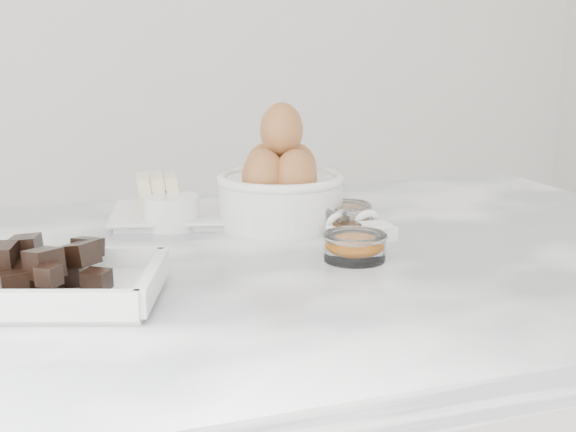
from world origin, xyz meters
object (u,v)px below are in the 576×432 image
at_px(butter_plate, 168,205).
at_px(vanilla_spoon, 346,229).
at_px(honey_bowl, 341,216).
at_px(sugar_ramekin, 172,210).
at_px(zest_bowl, 355,245).
at_px(chocolate_dish, 53,277).
at_px(egg_bowl, 281,186).
at_px(salt_spoon, 372,229).

height_order(butter_plate, vanilla_spoon, butter_plate).
bearing_deg(honey_bowl, butter_plate, 147.18).
distance_m(butter_plate, sugar_ramekin, 0.05).
bearing_deg(zest_bowl, chocolate_dish, -175.99).
xyz_separation_m(egg_bowl, zest_bowl, (0.02, -0.20, -0.04)).
xyz_separation_m(egg_bowl, vanilla_spoon, (0.06, -0.10, -0.04)).
bearing_deg(vanilla_spoon, sugar_ramekin, 147.40).
height_order(butter_plate, sugar_ramekin, butter_plate).
bearing_deg(sugar_ramekin, honey_bowl, -22.13).
distance_m(egg_bowl, salt_spoon, 0.15).
distance_m(zest_bowl, vanilla_spoon, 0.11).
distance_m(butter_plate, honey_bowl, 0.25).
bearing_deg(honey_bowl, sugar_ramekin, 157.87).
bearing_deg(sugar_ramekin, zest_bowl, -53.71).
height_order(honey_bowl, vanilla_spoon, same).
relative_size(sugar_ramekin, egg_bowl, 0.43).
xyz_separation_m(chocolate_dish, zest_bowl, (0.35, 0.02, -0.00)).
height_order(honey_bowl, zest_bowl, honey_bowl).
bearing_deg(chocolate_dish, sugar_ramekin, 55.53).
distance_m(egg_bowl, honey_bowl, 0.10).
distance_m(chocolate_dish, sugar_ramekin, 0.31).
xyz_separation_m(chocolate_dish, sugar_ramekin, (0.18, 0.26, 0.00)).
bearing_deg(chocolate_dish, salt_spoon, 15.33).
distance_m(butter_plate, egg_bowl, 0.17).
relative_size(honey_bowl, salt_spoon, 1.39).
xyz_separation_m(sugar_ramekin, zest_bowl, (0.17, -0.23, -0.01)).
bearing_deg(salt_spoon, sugar_ramekin, 148.82).
height_order(chocolate_dish, vanilla_spoon, chocolate_dish).
distance_m(chocolate_dish, butter_plate, 0.36).
relative_size(chocolate_dish, vanilla_spoon, 3.74).
bearing_deg(honey_bowl, salt_spoon, -69.79).
bearing_deg(zest_bowl, salt_spoon, 53.27).
bearing_deg(sugar_ramekin, vanilla_spoon, -32.60).
relative_size(chocolate_dish, sugar_ramekin, 3.35).
xyz_separation_m(butter_plate, honey_bowl, (0.21, -0.14, -0.00)).
xyz_separation_m(chocolate_dish, vanilla_spoon, (0.38, 0.13, -0.01)).
relative_size(honey_bowl, vanilla_spoon, 1.24).
xyz_separation_m(egg_bowl, honey_bowl, (0.07, -0.06, -0.04)).
bearing_deg(egg_bowl, chocolate_dish, -145.45).
bearing_deg(honey_bowl, zest_bowl, -107.69).
distance_m(butter_plate, vanilla_spoon, 0.27).
bearing_deg(egg_bowl, butter_plate, 150.22).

